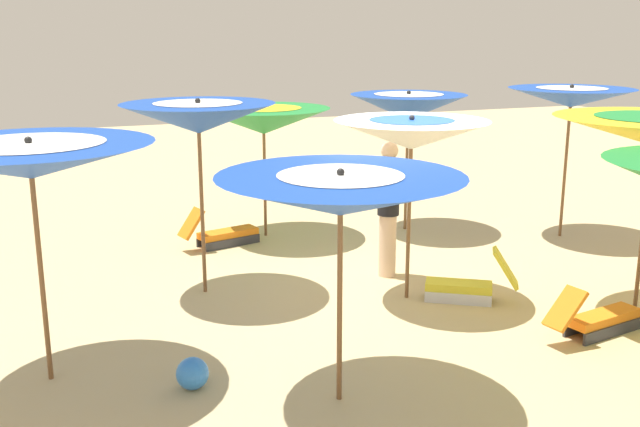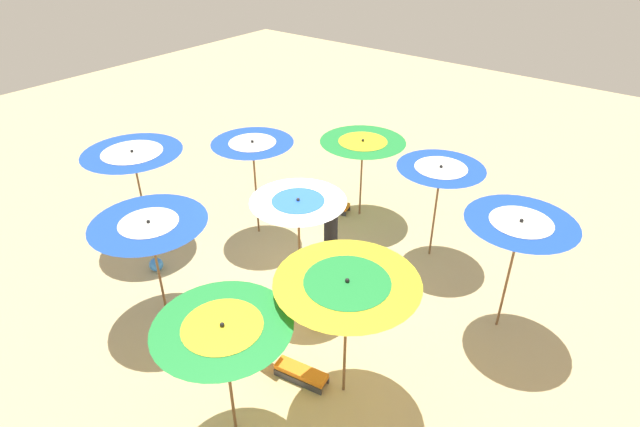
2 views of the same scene
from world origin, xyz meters
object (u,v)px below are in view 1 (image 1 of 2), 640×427
beach_umbrella_8 (571,97)px  beach_ball (192,373)px  beach_umbrella_6 (264,120)px  beachgoer_0 (388,206)px  beach_umbrella_0 (30,160)px  beach_umbrella_3 (198,118)px  beach_umbrella_4 (411,134)px  beach_umbrella_7 (408,106)px  lounger_0 (468,284)px  lounger_2 (222,233)px  lounger_1 (597,318)px  beach_umbrella_1 (340,195)px

beach_umbrella_8 → beach_ball: beach_umbrella_8 is taller
beach_umbrella_6 → beachgoer_0: 2.93m
beach_umbrella_0 → beach_umbrella_3: size_ratio=0.95×
beach_umbrella_4 → beach_ball: bearing=115.2°
beach_umbrella_3 → beachgoer_0: size_ratio=1.34×
beach_umbrella_8 → beach_ball: 7.84m
beach_umbrella_0 → beach_umbrella_6: bearing=-40.1°
beach_umbrella_7 → beachgoer_0: (-2.12, 1.40, -1.11)m
beachgoer_0 → lounger_0: bearing=78.8°
lounger_2 → lounger_1: bearing=-72.3°
beach_umbrella_8 → beachgoer_0: bearing=102.1°
beach_umbrella_6 → beachgoer_0: size_ratio=1.16×
beach_umbrella_0 → beach_umbrella_1: size_ratio=1.09×
lounger_1 → beachgoer_0: 3.12m
beach_umbrella_1 → beach_umbrella_0: bearing=60.4°
beach_umbrella_3 → lounger_2: bearing=-20.2°
beach_umbrella_1 → beach_umbrella_4: size_ratio=0.94×
beach_umbrella_3 → lounger_0: (-1.56, -3.04, -2.07)m
beach_umbrella_8 → lounger_1: 4.70m
beach_umbrella_6 → lounger_2: (-0.33, 0.83, -1.72)m
beach_umbrella_1 → beach_umbrella_7: 6.18m
beach_umbrella_3 → beach_umbrella_7: 4.34m
beach_umbrella_4 → beach_umbrella_1: bearing=139.3°
beach_umbrella_3 → beach_umbrella_6: beach_umbrella_3 is taller
beach_umbrella_6 → beachgoer_0: bearing=-159.6°
lounger_2 → beach_ball: bearing=-121.4°
beach_umbrella_0 → beach_ball: beach_umbrella_0 is taller
beach_umbrella_0 → beach_umbrella_3: bearing=-46.3°
beach_umbrella_1 → beach_umbrella_4: beach_umbrella_4 is taller
beach_umbrella_4 → lounger_2: bearing=27.5°
beach_umbrella_7 → beach_ball: beach_umbrella_7 is taller
beach_umbrella_4 → beach_umbrella_7: bearing=-27.5°
beach_umbrella_1 → beach_umbrella_4: (2.16, -1.86, 0.16)m
beach_umbrella_1 → beachgoer_0: 3.77m
beach_umbrella_1 → beach_umbrella_3: 3.39m
beach_umbrella_3 → lounger_0: 3.99m
beach_umbrella_8 → lounger_1: bearing=146.4°
lounger_1 → lounger_2: size_ratio=1.04×
beach_umbrella_0 → lounger_1: (-1.12, -5.80, -2.00)m
beach_umbrella_6 → lounger_1: size_ratio=1.59×
beach_umbrella_8 → beach_umbrella_4: bearing=113.7°
beach_umbrella_7 → lounger_1: size_ratio=1.72×
beachgoer_0 → beach_ball: 4.09m
beach_umbrella_4 → beachgoer_0: beach_umbrella_4 is taller
beach_umbrella_1 → beach_umbrella_3: (3.33, 0.51, 0.33)m
beach_umbrella_1 → beach_umbrella_8: bearing=-55.9°
lounger_1 → beach_umbrella_6: bearing=103.2°
beach_umbrella_7 → beach_umbrella_8: 2.59m
lounger_1 → lounger_2: 5.88m
lounger_0 → lounger_1: 1.66m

